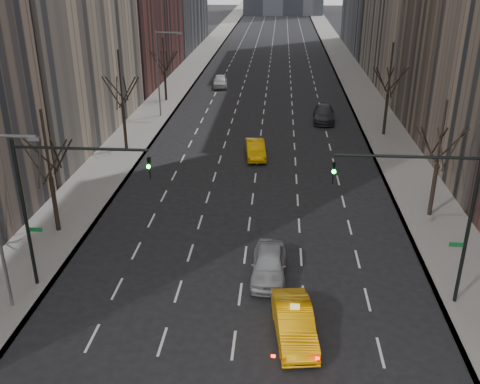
# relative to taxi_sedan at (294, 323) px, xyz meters

# --- Properties ---
(sidewalk_left) EXTENTS (4.50, 320.00, 0.15)m
(sidewalk_left) POSITION_rel_taxi_sedan_xyz_m (-14.94, 61.21, -0.70)
(sidewalk_left) COLOR slate
(sidewalk_left) RESTS_ON ground
(sidewalk_right) EXTENTS (4.50, 320.00, 0.15)m
(sidewalk_right) POSITION_rel_taxi_sedan_xyz_m (9.56, 61.21, -0.70)
(sidewalk_right) COLOR slate
(sidewalk_right) RESTS_ON ground
(tree_lw_b) EXTENTS (3.36, 3.50, 7.82)m
(tree_lw_b) POSITION_rel_taxi_sedan_xyz_m (-14.69, 9.21, 2.94)
(tree_lw_b) COLOR black
(tree_lw_b) RESTS_ON ground
(tree_lw_c) EXTENTS (3.36, 3.50, 8.74)m
(tree_lw_c) POSITION_rel_taxi_sedan_xyz_m (-14.69, 25.21, 3.26)
(tree_lw_c) COLOR black
(tree_lw_c) RESTS_ON ground
(tree_lw_d) EXTENTS (3.36, 3.50, 7.36)m
(tree_lw_d) POSITION_rel_taxi_sedan_xyz_m (-14.69, 43.21, 2.79)
(tree_lw_d) COLOR black
(tree_lw_d) RESTS_ON ground
(tree_rw_b) EXTENTS (3.36, 3.50, 7.82)m
(tree_rw_b) POSITION_rel_taxi_sedan_xyz_m (9.31, 13.21, 2.94)
(tree_rw_b) COLOR black
(tree_rw_b) RESTS_ON ground
(tree_rw_c) EXTENTS (3.36, 3.50, 8.74)m
(tree_rw_c) POSITION_rel_taxi_sedan_xyz_m (9.31, 31.21, 3.26)
(tree_rw_c) COLOR black
(tree_rw_c) RESTS_ON ground
(traffic_mast_left) EXTENTS (6.69, 0.39, 8.00)m
(traffic_mast_left) POSITION_rel_taxi_sedan_xyz_m (-11.80, 3.21, 4.71)
(traffic_mast_left) COLOR black
(traffic_mast_left) RESTS_ON ground
(traffic_mast_right) EXTENTS (6.69, 0.39, 8.00)m
(traffic_mast_right) POSITION_rel_taxi_sedan_xyz_m (6.42, 3.21, 4.71)
(traffic_mast_right) COLOR black
(traffic_mast_right) RESTS_ON ground
(streetlight_near) EXTENTS (2.83, 0.22, 9.00)m
(streetlight_near) POSITION_rel_taxi_sedan_xyz_m (-13.53, 1.21, 4.84)
(streetlight_near) COLOR slate
(streetlight_near) RESTS_ON ground
(streetlight_far) EXTENTS (2.83, 0.22, 9.00)m
(streetlight_far) POSITION_rel_taxi_sedan_xyz_m (-13.53, 36.21, 4.84)
(streetlight_far) COLOR slate
(streetlight_far) RESTS_ON ground
(taxi_sedan) EXTENTS (2.22, 4.87, 1.55)m
(taxi_sedan) POSITION_rel_taxi_sedan_xyz_m (0.00, 0.00, 0.00)
(taxi_sedan) COLOR #FFA405
(taxi_sedan) RESTS_ON ground
(silver_sedan_ahead) EXTENTS (1.93, 4.63, 1.57)m
(silver_sedan_ahead) POSITION_rel_taxi_sedan_xyz_m (-1.27, 4.98, 0.01)
(silver_sedan_ahead) COLOR #9C9EA4
(silver_sedan_ahead) RESTS_ON ground
(far_taxi) EXTENTS (2.07, 4.61, 1.47)m
(far_taxi) POSITION_rel_taxi_sedan_xyz_m (-2.91, 24.04, -0.04)
(far_taxi) COLOR #FAAD05
(far_taxi) RESTS_ON ground
(far_suv_grey) EXTENTS (2.48, 5.54, 1.58)m
(far_suv_grey) POSITION_rel_taxi_sedan_xyz_m (3.79, 35.87, 0.01)
(far_suv_grey) COLOR #2C2C31
(far_suv_grey) RESTS_ON ground
(far_car_white) EXTENTS (2.30, 4.84, 1.60)m
(far_car_white) POSITION_rel_taxi_sedan_xyz_m (-8.98, 51.43, 0.02)
(far_car_white) COLOR silver
(far_car_white) RESTS_ON ground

